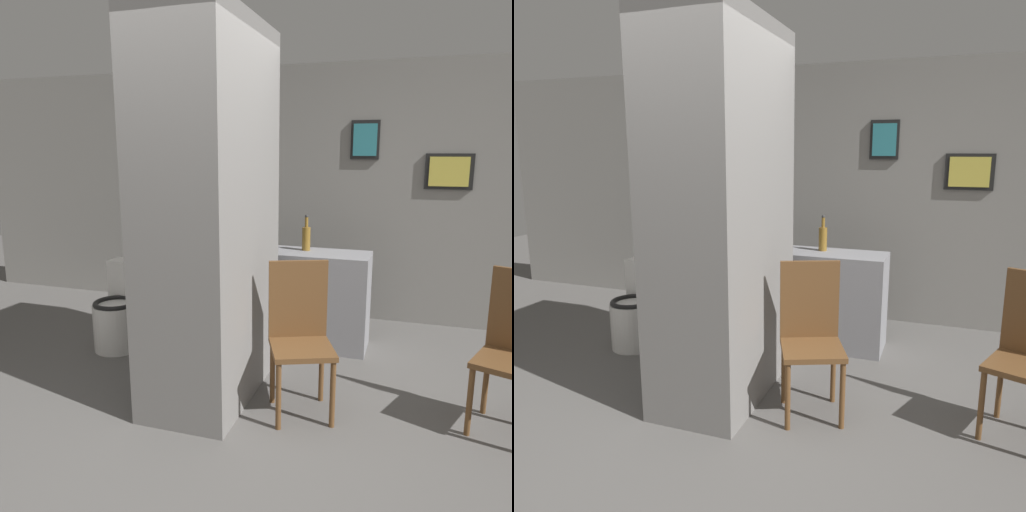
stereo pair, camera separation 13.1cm
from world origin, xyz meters
The scene contains 8 objects.
ground_plane centered at (0.00, 0.00, 0.00)m, with size 14.00×14.00×0.00m, color #5B5956.
wall_back centered at (0.00, 2.63, 1.30)m, with size 8.00×0.09×2.60m.
pillar_center centered at (-0.13, 0.62, 1.30)m, with size 0.66×1.25×2.60m.
counter_shelf centered at (0.25, 1.71, 0.43)m, with size 1.26×0.44×0.87m.
toilet centered at (-1.25, 1.13, 0.32)m, with size 0.40×0.56×0.76m.
chair_near_pillar centered at (0.54, 0.54, 0.56)m, with size 0.53×0.53×1.03m.
bicycle centered at (-0.78, 1.71, 0.34)m, with size 1.58×0.42×0.70m.
bottle_tall centered at (0.30, 1.78, 0.98)m, with size 0.08×0.08×0.33m.
Camera 2 is at (1.36, -2.52, 1.76)m, focal length 35.00 mm.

